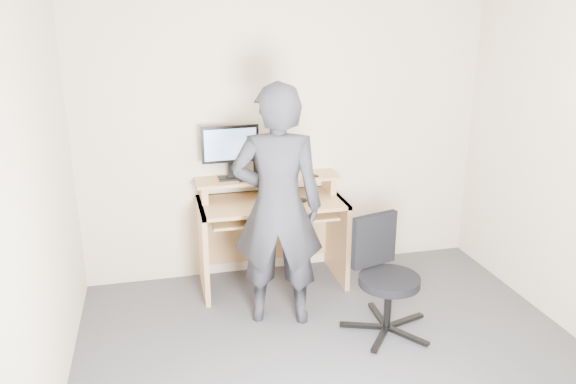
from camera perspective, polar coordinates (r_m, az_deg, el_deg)
name	(u,v)px	position (r m, az deg, el deg)	size (l,w,h in m)	color
ground	(351,382)	(3.78, 6.38, -18.67)	(3.50, 3.50, 0.00)	#48484C
back_wall	(287,132)	(4.81, -0.14, 6.07)	(3.50, 0.02, 2.50)	beige
desk	(270,220)	(4.76, -1.86, -2.89)	(1.20, 0.60, 0.91)	tan
monitor	(230,147)	(4.61, -5.89, 4.53)	(0.47, 0.13, 0.45)	black
external_drive	(260,166)	(4.69, -2.91, 2.69)	(0.07, 0.13, 0.20)	black
travel_mug	(268,166)	(4.71, -2.07, 2.66)	(0.08, 0.08, 0.18)	#B8B8BD
smartphone	(311,175)	(4.76, 2.36, 1.75)	(0.07, 0.13, 0.01)	black
charger	(242,180)	(4.59, -4.70, 1.25)	(0.04, 0.04, 0.04)	black
headphones	(247,176)	(4.72, -4.15, 1.62)	(0.16, 0.16, 0.02)	silver
keyboard	(273,214)	(4.57, -1.52, -2.25)	(0.46, 0.18, 0.03)	black
mouse	(302,200)	(4.57, 1.39, -0.84)	(0.10, 0.06, 0.04)	black
office_chair	(384,272)	(4.13, 9.70, -7.98)	(0.66, 0.64, 0.83)	black
person	(278,207)	(4.03, -1.06, -1.53)	(0.66, 0.43, 1.80)	black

